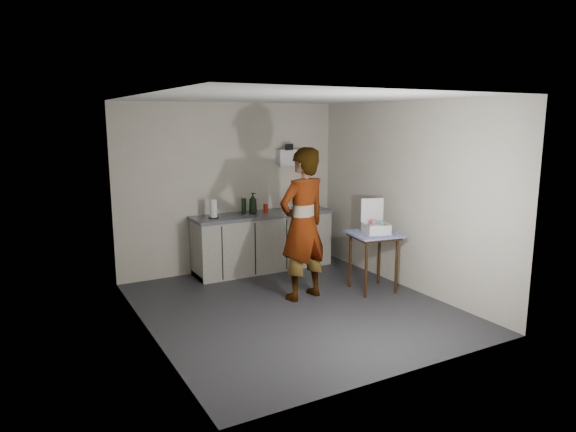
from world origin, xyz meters
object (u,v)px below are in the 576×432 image
soda_can (266,208)px  side_table (374,240)px  dish_rack (304,206)px  bakery_box (376,226)px  standing_man (303,224)px  kitchen_counter (263,243)px  paper_towel (213,209)px  dark_bottle (244,206)px  soap_bottle (253,203)px

soda_can → side_table: bearing=-63.3°
dish_rack → bakery_box: size_ratio=0.89×
standing_man → bakery_box: 1.06m
kitchen_counter → soda_can: (0.06, 0.00, 0.55)m
soda_can → dish_rack: size_ratio=0.34×
standing_man → bakery_box: (1.03, -0.21, -0.08)m
soda_can → paper_towel: bearing=-177.5°
dish_rack → bakery_box: bakery_box is taller
paper_towel → dish_rack: (1.54, -0.01, -0.07)m
dark_bottle → paper_towel: paper_towel is taller
soap_bottle → dark_bottle: 0.15m
dark_bottle → kitchen_counter: bearing=-14.2°
standing_man → dark_bottle: size_ratio=8.22×
soda_can → paper_towel: 0.88m
standing_man → dark_bottle: standing_man is taller
kitchen_counter → dish_rack: (0.72, -0.05, 0.55)m
paper_towel → bakery_box: (1.73, -1.61, -0.12)m
standing_man → soap_bottle: bearing=-99.8°
side_table → dark_bottle: bearing=132.9°
standing_man → paper_towel: (-0.70, 1.40, 0.04)m
soda_can → bakery_box: 1.86m
soda_can → standing_man: bearing=-97.0°
paper_towel → soda_can: bearing=2.5°
paper_towel → bakery_box: bakery_box is taller
dish_rack → paper_towel: bearing=179.5°
dark_bottle → soap_bottle: bearing=-31.0°
soap_bottle → soda_can: size_ratio=2.43×
kitchen_counter → side_table: (0.88, -1.65, 0.29)m
standing_man → dish_rack: size_ratio=4.95×
soda_can → paper_towel: size_ratio=0.49×
soap_bottle → dish_rack: 0.89m
paper_towel → kitchen_counter: bearing=2.6°
side_table → soda_can: size_ratio=6.02×
side_table → paper_towel: 2.37m
kitchen_counter → dish_rack: 0.91m
kitchen_counter → dark_bottle: bearing=165.8°
dish_rack → standing_man: bearing=-121.2°
kitchen_counter → standing_man: bearing=-94.8°
standing_man → dark_bottle: bearing=-95.3°
dark_bottle → dish_rack: (1.01, -0.12, -0.06)m
kitchen_counter → dark_bottle: (-0.29, 0.07, 0.61)m
standing_man → paper_towel: bearing=-74.9°
soda_can → kitchen_counter: bearing=-179.4°
side_table → dish_rack: 1.63m
standing_man → bakery_box: standing_man is taller
kitchen_counter → dish_rack: bearing=-4.1°
side_table → soda_can: (-0.83, 1.65, 0.27)m
side_table → bakery_box: bearing=7.1°
standing_man → side_table: bearing=156.8°
side_table → paper_towel: (-1.71, 1.61, 0.33)m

